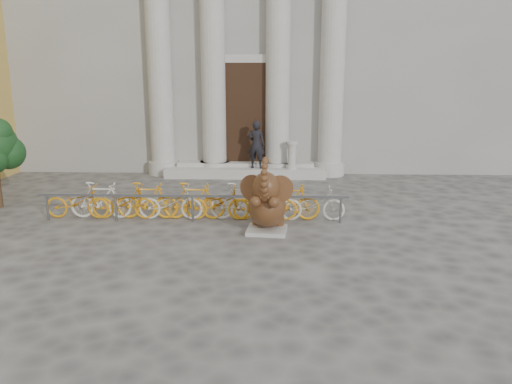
{
  "coord_description": "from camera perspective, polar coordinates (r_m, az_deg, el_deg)",
  "views": [
    {
      "loc": [
        1.05,
        -9.14,
        3.8
      ],
      "look_at": [
        0.66,
        2.22,
        1.1
      ],
      "focal_mm": 35.0,
      "sensor_mm": 36.0,
      "label": 1
    }
  ],
  "objects": [
    {
      "name": "bike_rack",
      "position": [
        13.38,
        -7.11,
        -1.02
      ],
      "size": [
        8.13,
        0.53,
        1.0
      ],
      "color": "slate",
      "rests_on": "ground"
    },
    {
      "name": "classical_building",
      "position": [
        24.2,
        -0.53,
        18.54
      ],
      "size": [
        22.0,
        10.7,
        12.0
      ],
      "color": "gray",
      "rests_on": "ground"
    },
    {
      "name": "balustrade_post",
      "position": [
        18.49,
        4.11,
        4.1
      ],
      "size": [
        0.42,
        0.42,
        1.03
      ],
      "color": "#A8A59E",
      "rests_on": "entrance_steps"
    },
    {
      "name": "pedestrian",
      "position": [
        18.53,
        0.03,
        5.44
      ],
      "size": [
        0.72,
        0.54,
        1.77
      ],
      "primitive_type": "imported",
      "rotation": [
        0.0,
        0.0,
        2.94
      ],
      "color": "black",
      "rests_on": "entrance_steps"
    },
    {
      "name": "elephant_statue",
      "position": [
        12.1,
        1.25,
        -1.5
      ],
      "size": [
        1.28,
        1.46,
        1.92
      ],
      "rotation": [
        0.0,
        0.0,
        -0.09
      ],
      "color": "#A8A59E",
      "rests_on": "ground"
    },
    {
      "name": "ground",
      "position": [
        9.96,
        -4.28,
        -9.11
      ],
      "size": [
        80.0,
        80.0,
        0.0
      ],
      "primitive_type": "plane",
      "color": "#474442",
      "rests_on": "ground"
    },
    {
      "name": "entrance_steps",
      "position": [
        18.92,
        -1.23,
        2.33
      ],
      "size": [
        6.0,
        1.2,
        0.36
      ],
      "primitive_type": "cube",
      "color": "#A8A59E",
      "rests_on": "ground"
    }
  ]
}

